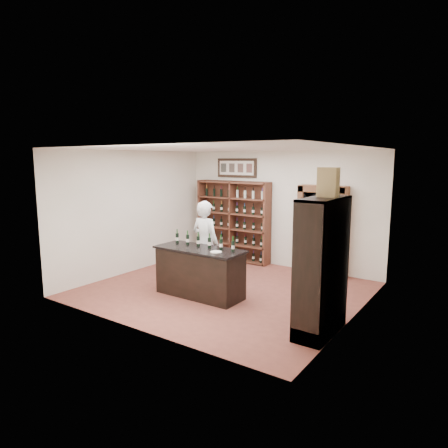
{
  "coord_description": "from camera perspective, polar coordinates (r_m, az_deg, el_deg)",
  "views": [
    {
      "loc": [
        4.7,
        -6.81,
        2.77
      ],
      "look_at": [
        -0.22,
        0.3,
        1.38
      ],
      "focal_mm": 32.0,
      "sensor_mm": 36.0,
      "label": 1
    }
  ],
  "objects": [
    {
      "name": "side_cabinet",
      "position": [
        6.61,
        13.95,
        -8.88
      ],
      "size": [
        0.48,
        1.2,
        2.2
      ],
      "color": "black",
      "rests_on": "ground"
    },
    {
      "name": "shopkeeper",
      "position": [
        8.76,
        -2.67,
        -2.85
      ],
      "size": [
        0.71,
        0.49,
        1.9
      ],
      "primitive_type": "imported",
      "rotation": [
        0.0,
        0.0,
        3.09
      ],
      "color": "silver",
      "rests_on": "ground"
    },
    {
      "name": "wall_back",
      "position": [
        10.5,
        7.86,
        2.13
      ],
      "size": [
        5.5,
        0.04,
        3.0
      ],
      "primitive_type": "cube",
      "color": "white",
      "rests_on": "ground"
    },
    {
      "name": "wall_right",
      "position": [
        7.19,
        18.42,
        -1.49
      ],
      "size": [
        0.04,
        5.0,
        3.0
      ],
      "primitive_type": "cube",
      "color": "white",
      "rests_on": "ground"
    },
    {
      "name": "counter_bottle_4",
      "position": [
        7.94,
        -0.43,
        -2.93
      ],
      "size": [
        0.07,
        0.07,
        0.3
      ],
      "color": "black",
      "rests_on": "tasting_counter"
    },
    {
      "name": "wine_crate",
      "position": [
        6.35,
        14.64,
        5.78
      ],
      "size": [
        0.34,
        0.18,
        0.46
      ],
      "primitive_type": "cube",
      "rotation": [
        0.0,
        0.0,
        -0.14
      ],
      "color": "tan",
      "rests_on": "side_cabinet"
    },
    {
      "name": "floor",
      "position": [
        8.72,
        0.08,
        -9.36
      ],
      "size": [
        5.5,
        5.5,
        0.0
      ],
      "primitive_type": "plane",
      "color": "brown",
      "rests_on": "ground"
    },
    {
      "name": "plate",
      "position": [
        7.73,
        -1.14,
        -4.02
      ],
      "size": [
        0.22,
        0.22,
        0.02
      ],
      "primitive_type": "cylinder",
      "color": "silver",
      "rests_on": "tasting_counter"
    },
    {
      "name": "emergency_light",
      "position": [
        9.86,
        14.29,
        6.73
      ],
      "size": [
        0.3,
        0.1,
        0.1
      ],
      "primitive_type": "cube",
      "color": "white",
      "rests_on": "wall_back"
    },
    {
      "name": "counter_bottle_3",
      "position": [
        8.1,
        -2.1,
        -2.69
      ],
      "size": [
        0.07,
        0.07,
        0.3
      ],
      "color": "black",
      "rests_on": "tasting_counter"
    },
    {
      "name": "wine_shelf",
      "position": [
        11.06,
        1.41,
        0.47
      ],
      "size": [
        2.2,
        0.38,
        2.2
      ],
      "color": "#5B2F1F",
      "rests_on": "ground"
    },
    {
      "name": "counter_bottle_5",
      "position": [
        7.78,
        1.31,
        -3.18
      ],
      "size": [
        0.07,
        0.07,
        0.3
      ],
      "color": "black",
      "rests_on": "tasting_counter"
    },
    {
      "name": "counter_bottle_1",
      "position": [
        8.45,
        -5.23,
        -2.22
      ],
      "size": [
        0.07,
        0.07,
        0.3
      ],
      "color": "black",
      "rests_on": "tasting_counter"
    },
    {
      "name": "ceiling",
      "position": [
        8.28,
        0.08,
        10.75
      ],
      "size": [
        5.5,
        5.5,
        0.0
      ],
      "primitive_type": "plane",
      "rotation": [
        3.14,
        0.0,
        0.0
      ],
      "color": "white",
      "rests_on": "wall_back"
    },
    {
      "name": "framed_picture",
      "position": [
        11.05,
        1.83,
        8.01
      ],
      "size": [
        1.25,
        0.04,
        0.52
      ],
      "primitive_type": "cube",
      "color": "black",
      "rests_on": "wall_back"
    },
    {
      "name": "tasting_counter",
      "position": [
        8.23,
        -3.47,
        -6.92
      ],
      "size": [
        1.88,
        0.78,
        1.0
      ],
      "color": "black",
      "rests_on": "ground"
    },
    {
      "name": "counter_bottle_2",
      "position": [
        8.28,
        -3.7,
        -2.45
      ],
      "size": [
        0.07,
        0.07,
        0.3
      ],
      "color": "black",
      "rests_on": "tasting_counter"
    },
    {
      "name": "counter_bottle_0",
      "position": [
        8.64,
        -6.7,
        -2.0
      ],
      "size": [
        0.07,
        0.07,
        0.3
      ],
      "color": "black",
      "rests_on": "tasting_counter"
    },
    {
      "name": "arched_doorway",
      "position": [
        9.9,
        13.82,
        -0.6
      ],
      "size": [
        1.17,
        0.35,
        2.17
      ],
      "color": "black",
      "rests_on": "ground"
    },
    {
      "name": "wall_left",
      "position": [
        10.17,
        -12.78,
        1.76
      ],
      "size": [
        0.04,
        5.0,
        3.0
      ],
      "primitive_type": "cube",
      "color": "white",
      "rests_on": "ground"
    }
  ]
}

